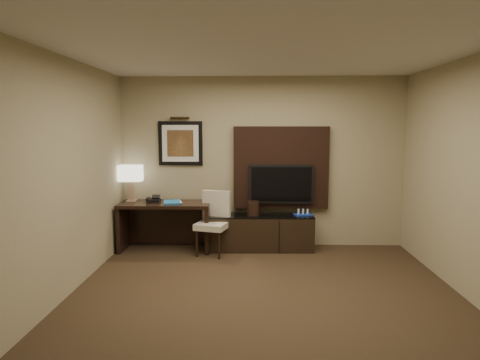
{
  "coord_description": "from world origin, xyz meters",
  "views": [
    {
      "loc": [
        -0.15,
        -4.32,
        1.93
      ],
      "look_at": [
        -0.33,
        1.8,
        1.15
      ],
      "focal_mm": 32.0,
      "sensor_mm": 36.0,
      "label": 1
    }
  ],
  "objects_px": {
    "tv": "(281,184)",
    "desk_phone": "(154,199)",
    "desk": "(166,226)",
    "credenza": "(261,232)",
    "table_lamp": "(131,185)",
    "minibar_tray": "(303,212)",
    "desk_chair": "(212,225)",
    "ice_bucket": "(253,208)"
  },
  "relations": [
    {
      "from": "table_lamp",
      "to": "desk_phone",
      "type": "relative_size",
      "value": 2.63
    },
    {
      "from": "desk",
      "to": "tv",
      "type": "height_order",
      "value": "tv"
    },
    {
      "from": "desk_chair",
      "to": "desk_phone",
      "type": "relative_size",
      "value": 4.59
    },
    {
      "from": "credenza",
      "to": "ice_bucket",
      "type": "height_order",
      "value": "ice_bucket"
    },
    {
      "from": "table_lamp",
      "to": "minibar_tray",
      "type": "relative_size",
      "value": 1.94
    },
    {
      "from": "desk_chair",
      "to": "ice_bucket",
      "type": "height_order",
      "value": "desk_chair"
    },
    {
      "from": "credenza",
      "to": "desk_chair",
      "type": "height_order",
      "value": "desk_chair"
    },
    {
      "from": "tv",
      "to": "table_lamp",
      "type": "distance_m",
      "value": 2.36
    },
    {
      "from": "tv",
      "to": "table_lamp",
      "type": "bearing_deg",
      "value": -178.01
    },
    {
      "from": "desk",
      "to": "tv",
      "type": "relative_size",
      "value": 1.4
    },
    {
      "from": "credenza",
      "to": "desk_phone",
      "type": "bearing_deg",
      "value": 179.63
    },
    {
      "from": "minibar_tray",
      "to": "credenza",
      "type": "bearing_deg",
      "value": -179.47
    },
    {
      "from": "tv",
      "to": "ice_bucket",
      "type": "bearing_deg",
      "value": -162.28
    },
    {
      "from": "tv",
      "to": "desk_phone",
      "type": "bearing_deg",
      "value": -175.01
    },
    {
      "from": "ice_bucket",
      "to": "minibar_tray",
      "type": "relative_size",
      "value": 0.81
    },
    {
      "from": "desk",
      "to": "table_lamp",
      "type": "bearing_deg",
      "value": 168.05
    },
    {
      "from": "credenza",
      "to": "ice_bucket",
      "type": "distance_m",
      "value": 0.41
    },
    {
      "from": "desk",
      "to": "minibar_tray",
      "type": "relative_size",
      "value": 5.15
    },
    {
      "from": "desk_chair",
      "to": "desk_phone",
      "type": "distance_m",
      "value": 1.02
    },
    {
      "from": "desk_phone",
      "to": "desk",
      "type": "bearing_deg",
      "value": -8.41
    },
    {
      "from": "desk_chair",
      "to": "minibar_tray",
      "type": "distance_m",
      "value": 1.42
    },
    {
      "from": "credenza",
      "to": "minibar_tray",
      "type": "bearing_deg",
      "value": -0.97
    },
    {
      "from": "tv",
      "to": "table_lamp",
      "type": "relative_size",
      "value": 1.91
    },
    {
      "from": "desk_chair",
      "to": "desk_phone",
      "type": "height_order",
      "value": "desk_chair"
    },
    {
      "from": "table_lamp",
      "to": "desk_phone",
      "type": "bearing_deg",
      "value": -13.88
    },
    {
      "from": "credenza",
      "to": "table_lamp",
      "type": "xyz_separation_m",
      "value": [
        -2.04,
        0.06,
        0.74
      ]
    },
    {
      "from": "credenza",
      "to": "tv",
      "type": "relative_size",
      "value": 1.6
    },
    {
      "from": "desk_chair",
      "to": "table_lamp",
      "type": "distance_m",
      "value": 1.46
    },
    {
      "from": "desk_chair",
      "to": "desk",
      "type": "bearing_deg",
      "value": 178.04
    },
    {
      "from": "desk_phone",
      "to": "ice_bucket",
      "type": "relative_size",
      "value": 0.91
    },
    {
      "from": "credenza",
      "to": "minibar_tray",
      "type": "xyz_separation_m",
      "value": [
        0.64,
        0.01,
        0.32
      ]
    },
    {
      "from": "tv",
      "to": "table_lamp",
      "type": "xyz_separation_m",
      "value": [
        -2.35,
        -0.08,
        -0.01
      ]
    },
    {
      "from": "desk_phone",
      "to": "credenza",
      "type": "bearing_deg",
      "value": -2.04
    },
    {
      "from": "desk",
      "to": "desk_phone",
      "type": "distance_m",
      "value": 0.46
    },
    {
      "from": "ice_bucket",
      "to": "credenza",
      "type": "bearing_deg",
      "value": 0.02
    },
    {
      "from": "table_lamp",
      "to": "ice_bucket",
      "type": "distance_m",
      "value": 1.95
    },
    {
      "from": "credenza",
      "to": "table_lamp",
      "type": "distance_m",
      "value": 2.17
    },
    {
      "from": "desk",
      "to": "table_lamp",
      "type": "height_order",
      "value": "table_lamp"
    },
    {
      "from": "tv",
      "to": "minibar_tray",
      "type": "bearing_deg",
      "value": -21.85
    },
    {
      "from": "tv",
      "to": "ice_bucket",
      "type": "xyz_separation_m",
      "value": [
        -0.44,
        -0.14,
        -0.36
      ]
    },
    {
      "from": "ice_bucket",
      "to": "minibar_tray",
      "type": "xyz_separation_m",
      "value": [
        0.77,
        0.01,
        -0.06
      ]
    },
    {
      "from": "desk",
      "to": "credenza",
      "type": "bearing_deg",
      "value": 1.04
    }
  ]
}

